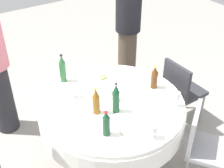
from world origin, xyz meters
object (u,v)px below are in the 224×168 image
(plate_rear, at_px, (148,105))
(chair_west, at_px, (202,143))
(person_right, at_px, (128,31))
(chair_mid, at_px, (181,88))
(bottle_dark_green_north, at_px, (106,124))
(bottle_brown_near, at_px, (154,78))
(bottle_dark_green_right, at_px, (116,99))
(plate_left, at_px, (129,127))
(dining_table, at_px, (112,113))
(wine_glass_west, at_px, (72,89))
(wine_glass_mid, at_px, (177,96))
(wine_glass_north, at_px, (153,129))
(bottle_amber_outer, at_px, (96,101))
(plate_front, at_px, (103,78))
(wine_glass_inner, at_px, (113,92))

(plate_rear, height_order, chair_west, chair_west)
(person_right, height_order, chair_mid, person_right)
(bottle_dark_green_north, bearing_deg, bottle_brown_near, 21.35)
(bottle_dark_green_right, bearing_deg, bottle_dark_green_north, -139.29)
(plate_left, bearing_deg, dining_table, 77.39)
(wine_glass_west, height_order, wine_glass_mid, wine_glass_mid)
(wine_glass_north, xyz_separation_m, person_right, (0.95, 1.65, 0.04))
(bottle_amber_outer, height_order, wine_glass_mid, bottle_amber_outer)
(bottle_dark_green_right, relative_size, chair_mid, 0.37)
(bottle_brown_near, bearing_deg, dining_table, 175.93)
(plate_front, bearing_deg, bottle_brown_near, -50.34)
(person_right, bearing_deg, wine_glass_north, -77.24)
(bottle_dark_green_north, height_order, wine_glass_north, bottle_dark_green_north)
(wine_glass_mid, bearing_deg, bottle_dark_green_right, 153.67)
(plate_left, distance_m, chair_west, 0.74)
(bottle_amber_outer, height_order, wine_glass_north, bottle_amber_outer)
(bottle_amber_outer, relative_size, bottle_dark_green_right, 0.89)
(wine_glass_west, bearing_deg, plate_front, 14.19)
(bottle_dark_green_north, relative_size, plate_left, 1.21)
(wine_glass_north, xyz_separation_m, plate_front, (0.14, 1.01, -0.08))
(dining_table, relative_size, plate_left, 7.10)
(plate_rear, bearing_deg, chair_west, -62.81)
(plate_front, height_order, person_right, person_right)
(bottle_dark_green_north, bearing_deg, plate_front, 59.56)
(person_right, bearing_deg, dining_table, -90.00)
(bottle_dark_green_north, relative_size, plate_rear, 1.08)
(bottle_dark_green_right, height_order, wine_glass_north, bottle_dark_green_right)
(bottle_amber_outer, distance_m, wine_glass_inner, 0.25)
(wine_glass_inner, height_order, chair_west, wine_glass_inner)
(bottle_amber_outer, relative_size, plate_front, 1.31)
(wine_glass_north, bearing_deg, chair_mid, 31.63)
(bottle_amber_outer, relative_size, plate_left, 1.37)
(plate_left, bearing_deg, plate_front, 73.62)
(plate_left, bearing_deg, chair_mid, 19.99)
(wine_glass_north, bearing_deg, dining_table, 91.03)
(wine_glass_west, relative_size, wine_glass_mid, 0.87)
(plate_left, relative_size, plate_front, 0.95)
(wine_glass_inner, bearing_deg, dining_table, -134.96)
(bottle_amber_outer, distance_m, bottle_dark_green_north, 0.31)
(dining_table, bearing_deg, wine_glass_west, 134.66)
(wine_glass_north, relative_size, wine_glass_mid, 0.85)
(bottle_amber_outer, bearing_deg, plate_left, -69.90)
(bottle_dark_green_north, bearing_deg, plate_rear, 10.23)
(wine_glass_mid, distance_m, plate_left, 0.58)
(dining_table, relative_size, wine_glass_mid, 9.33)
(dining_table, relative_size, bottle_amber_outer, 5.18)
(bottle_brown_near, bearing_deg, wine_glass_inner, 173.00)
(plate_rear, bearing_deg, plate_front, 99.47)
(wine_glass_north, bearing_deg, bottle_brown_near, 48.83)
(wine_glass_north, relative_size, wine_glass_inner, 1.00)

